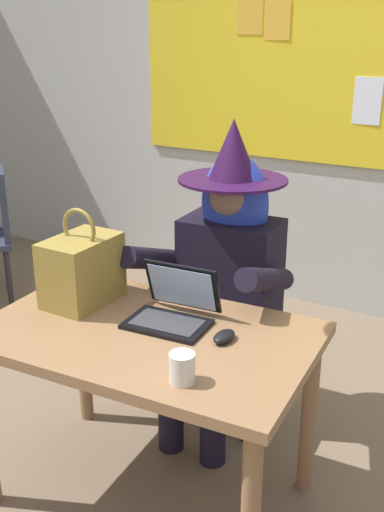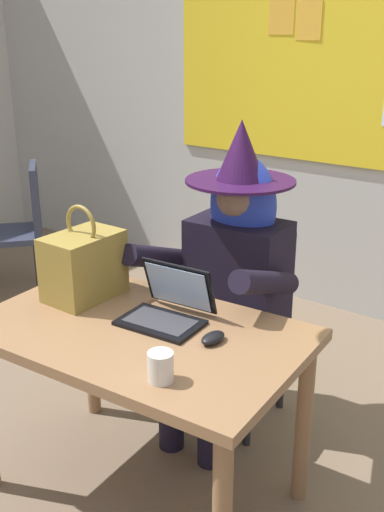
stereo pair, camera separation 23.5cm
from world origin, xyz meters
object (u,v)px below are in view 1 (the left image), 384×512
at_px(desk_main, 147,355).
at_px(laptop, 173,309).
at_px(handbag, 82,269).
at_px(coffee_mug, 182,368).
at_px(chair_at_desk, 234,311).
at_px(person_costumed, 225,264).
at_px(computer_mouse, 224,336).

xyz_separation_m(desk_main, laptop, (0.04, 0.12, 0.15)).
bearing_deg(handbag, coffee_mug, -25.35).
distance_m(chair_at_desk, person_costumed, 0.31).
distance_m(laptop, coffee_mug, 0.42).
height_order(chair_at_desk, person_costumed, person_costumed).
bearing_deg(laptop, handbag, -179.90).
distance_m(desk_main, chair_at_desk, 0.74).
bearing_deg(laptop, person_costumed, 89.98).
bearing_deg(coffee_mug, handbag, 154.65).
height_order(desk_main, computer_mouse, computer_mouse).
relative_size(desk_main, laptop, 3.89).
height_order(handbag, coffee_mug, handbag).
bearing_deg(person_costumed, desk_main, -2.91).
bearing_deg(person_costumed, computer_mouse, 24.04).
relative_size(laptop, coffee_mug, 3.30).
distance_m(chair_at_desk, computer_mouse, 0.75).
bearing_deg(person_costumed, coffee_mug, 15.81).
bearing_deg(computer_mouse, person_costumed, 120.58).
distance_m(desk_main, person_costumed, 0.62).
bearing_deg(laptop, computer_mouse, -15.79).
relative_size(desk_main, chair_at_desk, 1.38).
relative_size(person_costumed, laptop, 4.40).
height_order(laptop, handbag, handbag).
height_order(laptop, coffee_mug, laptop).
bearing_deg(person_costumed, laptop, 1.59).
distance_m(handbag, coffee_mug, 0.71).
bearing_deg(chair_at_desk, desk_main, -2.74).
relative_size(chair_at_desk, laptop, 2.81).
xyz_separation_m(handbag, coffee_mug, (0.64, -0.30, -0.09)).
relative_size(person_costumed, coffee_mug, 14.53).
xyz_separation_m(computer_mouse, handbag, (-0.63, 0.01, 0.12)).
height_order(chair_at_desk, laptop, laptop).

